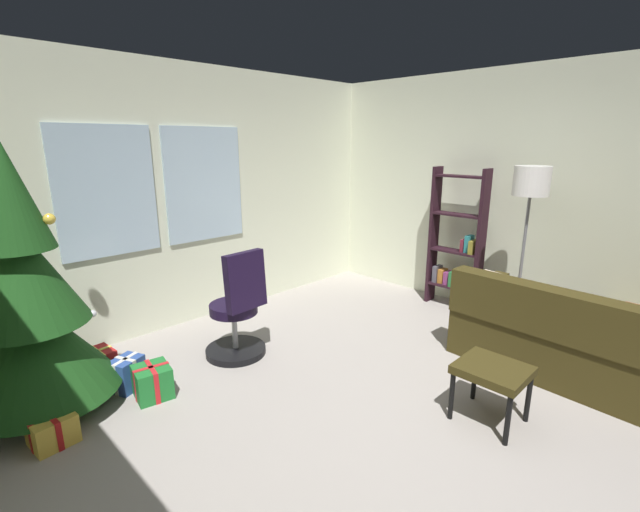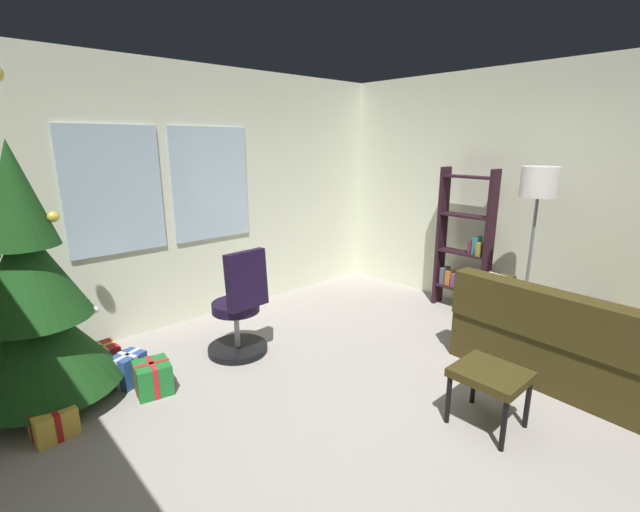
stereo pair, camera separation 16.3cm
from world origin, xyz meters
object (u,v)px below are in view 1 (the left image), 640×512
Objects in this scene: gift_box_blue at (127,374)px; floor_lamp at (530,196)px; gift_box_green at (152,382)px; office_chair at (238,316)px; holiday_tree at (30,309)px; gift_box_red at (99,364)px; footstool at (492,374)px; bookshelf at (457,248)px; couch at (583,340)px; gift_box_gold at (52,430)px.

floor_lamp is (3.23, -1.82, 1.31)m from gift_box_blue.
gift_box_green is 0.30× the size of office_chair.
holiday_tree reaches higher than gift_box_green.
gift_box_green is (0.64, -0.38, -0.68)m from holiday_tree.
gift_box_green is at bearing -72.00° from gift_box_red.
bookshelf reaches higher than footstool.
bookshelf reaches higher than gift_box_blue.
floor_lamp is (-0.30, -0.85, 0.71)m from bookshelf.
bookshelf reaches higher than couch.
gift_box_blue is at bearing -13.29° from holiday_tree.
couch is 4.13m from gift_box_red.
holiday_tree is 1.60m from office_chair.
gift_box_blue is (0.55, -0.13, -0.68)m from holiday_tree.
bookshelf is at bearing -8.86° from gift_box_gold.
couch is 3.59m from gift_box_green.
gift_box_green is at bearing 168.37° from bookshelf.
gift_box_green is 0.72m from gift_box_gold.
couch is 1.81× the size of office_chair.
bookshelf is (3.52, -0.96, 0.60)m from gift_box_blue.
office_chair is 2.70m from bookshelf.
gift_box_red is at bearing 106.25° from gift_box_blue.
holiday_tree reaches higher than floor_lamp.
floor_lamp is (0.34, 0.70, 1.14)m from couch.
office_chair reaches higher than gift_box_gold.
office_chair is (0.96, -0.18, 0.27)m from gift_box_blue.
gift_box_red is at bearing 51.79° from gift_box_gold.
footstool reaches higher than gift_box_green.
gift_box_blue is 0.18× the size of bookshelf.
holiday_tree is 4.29m from floor_lamp.
gift_box_blue is (-2.88, 2.51, -0.17)m from couch.
floor_lamp reaches higher than gift_box_red.
floor_lamp is at bearing -109.33° from bookshelf.
couch is 3.03m from office_chair.
couch reaches higher than gift_box_green.
gift_box_gold is 0.70m from gift_box_blue.
holiday_tree is at bearing 166.71° from gift_box_blue.
gift_box_blue is (0.62, 0.32, 0.03)m from gift_box_gold.
footstool is 0.28× the size of bookshelf.
couch is 3.83m from gift_box_blue.
holiday_tree is at bearing -154.47° from gift_box_red.
bookshelf is at bearing -17.06° from office_chair.
footstool reaches higher than gift_box_gold.
couch is 6.60× the size of gift_box_gold.
gift_box_green reaches higher than gift_box_gold.
gift_box_red is (-2.98, 2.86, -0.18)m from couch.
gift_box_red is 0.86× the size of gift_box_green.
footstool is 0.27× the size of floor_lamp.
gift_box_blue reaches higher than gift_box_gold.
gift_box_red is 4.18m from floor_lamp.
holiday_tree is 1.01m from gift_box_green.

